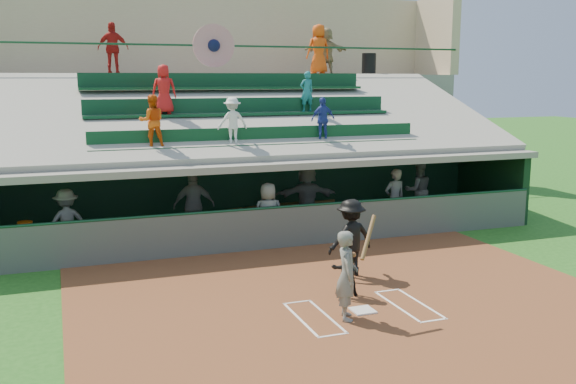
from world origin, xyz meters
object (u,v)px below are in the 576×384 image
object	(u,v)px
water_cooler	(25,229)
trash_bin	(369,64)
batter_at_plate	(347,275)
catcher	(345,268)
white_table	(26,248)
home_plate	(363,310)

from	to	relation	value
water_cooler	trash_bin	xyz separation A→B (m)	(12.61, 6.61, 4.16)
batter_at_plate	water_cooler	distance (m)	8.42
water_cooler	catcher	bearing A→B (deg)	-38.07
catcher	white_table	world-z (taller)	catcher
batter_at_plate	water_cooler	bearing A→B (deg)	133.46
batter_at_plate	white_table	world-z (taller)	batter_at_plate
home_plate	white_table	size ratio (longest dim) A/B	0.59
white_table	trash_bin	xyz separation A→B (m)	(12.62, 6.54, 4.66)
white_table	trash_bin	world-z (taller)	trash_bin
batter_at_plate	white_table	bearing A→B (deg)	133.22
white_table	water_cooler	bearing A→B (deg)	-76.22
batter_at_plate	catcher	size ratio (longest dim) A/B	1.63
batter_at_plate	catcher	world-z (taller)	batter_at_plate
water_cooler	trash_bin	world-z (taller)	trash_bin
home_plate	batter_at_plate	distance (m)	0.99
catcher	white_table	bearing A→B (deg)	-38.86
catcher	white_table	distance (m)	8.05
home_plate	water_cooler	xyz separation A→B (m)	(-6.25, 5.87, 0.82)
batter_at_plate	home_plate	bearing A→B (deg)	28.03
home_plate	catcher	size ratio (longest dim) A/B	0.36
batter_at_plate	catcher	bearing A→B (deg)	67.12
home_plate	batter_at_plate	xyz separation A→B (m)	(-0.46, -0.24, 0.84)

